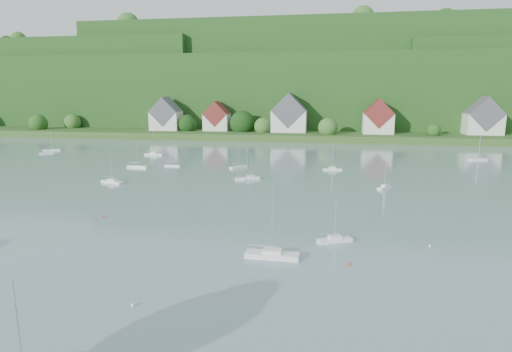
# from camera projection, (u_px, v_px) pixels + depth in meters

# --- Properties ---
(far_shore_strip) EXTENTS (600.00, 60.00, 3.00)m
(far_shore_strip) POSITION_uv_depth(u_px,v_px,m) (281.00, 132.00, 213.08)
(far_shore_strip) COLOR #2C551F
(far_shore_strip) RESTS_ON ground
(forested_ridge) EXTENTS (620.00, 181.22, 69.89)m
(forested_ridge) POSITION_uv_depth(u_px,v_px,m) (294.00, 89.00, 275.15)
(forested_ridge) COLOR #163912
(forested_ridge) RESTS_ON ground
(village_building_0) EXTENTS (14.00, 10.40, 16.00)m
(village_building_0) POSITION_uv_depth(u_px,v_px,m) (166.00, 117.00, 208.06)
(village_building_0) COLOR silver
(village_building_0) RESTS_ON far_shore_strip
(village_building_1) EXTENTS (12.00, 9.36, 14.00)m
(village_building_1) POSITION_uv_depth(u_px,v_px,m) (217.00, 118.00, 206.00)
(village_building_1) COLOR silver
(village_building_1) RESTS_ON far_shore_strip
(village_building_2) EXTENTS (16.00, 11.44, 18.00)m
(village_building_2) POSITION_uv_depth(u_px,v_px,m) (289.00, 116.00, 198.94)
(village_building_2) COLOR silver
(village_building_2) RESTS_ON far_shore_strip
(village_building_3) EXTENTS (13.00, 10.40, 15.50)m
(village_building_3) POSITION_uv_depth(u_px,v_px,m) (378.00, 119.00, 190.55)
(village_building_3) COLOR silver
(village_building_3) RESTS_ON far_shore_strip
(village_building_4) EXTENTS (15.00, 10.40, 16.50)m
(village_building_4) POSITION_uv_depth(u_px,v_px,m) (483.00, 119.00, 186.93)
(village_building_4) COLOR silver
(village_building_4) RESTS_ON far_shore_strip
(near_sailboat_3) EXTENTS (5.32, 3.56, 7.02)m
(near_sailboat_3) POSITION_uv_depth(u_px,v_px,m) (335.00, 239.00, 62.16)
(near_sailboat_3) COLOR white
(near_sailboat_3) RESTS_ON ground
(near_sailboat_4) EXTENTS (7.18, 2.16, 9.63)m
(near_sailboat_4) POSITION_uv_depth(u_px,v_px,m) (272.00, 254.00, 56.22)
(near_sailboat_4) COLOR white
(near_sailboat_4) RESTS_ON ground
(mooring_buoy_1) EXTENTS (0.42, 0.42, 0.42)m
(mooring_buoy_1) POSITION_uv_depth(u_px,v_px,m) (133.00, 306.00, 43.64)
(mooring_buoy_1) COLOR silver
(mooring_buoy_1) RESTS_ON ground
(mooring_buoy_2) EXTENTS (0.40, 0.40, 0.40)m
(mooring_buoy_2) POSITION_uv_depth(u_px,v_px,m) (349.00, 265.00, 53.98)
(mooring_buoy_2) COLOR #E64820
(mooring_buoy_2) RESTS_ON ground
(mooring_buoy_3) EXTENTS (0.43, 0.43, 0.43)m
(mooring_buoy_3) POSITION_uv_depth(u_px,v_px,m) (103.00, 217.00, 74.70)
(mooring_buoy_3) COLOR #E64820
(mooring_buoy_3) RESTS_ON ground
(mooring_buoy_4) EXTENTS (0.39, 0.39, 0.39)m
(mooring_buoy_4) POSITION_uv_depth(u_px,v_px,m) (430.00, 247.00, 60.34)
(mooring_buoy_4) COLOR silver
(mooring_buoy_4) RESTS_ON ground
(far_sailboat_cluster) EXTENTS (184.89, 67.55, 8.71)m
(far_sailboat_cluster) POSITION_uv_depth(u_px,v_px,m) (319.00, 165.00, 125.63)
(far_sailboat_cluster) COLOR white
(far_sailboat_cluster) RESTS_ON ground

